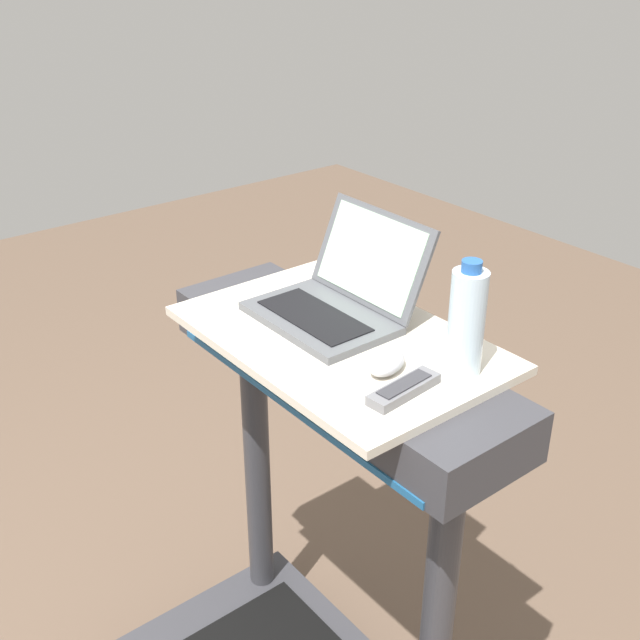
{
  "coord_description": "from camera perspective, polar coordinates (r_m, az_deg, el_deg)",
  "views": [
    {
      "loc": [
        1.12,
        -0.24,
        1.9
      ],
      "look_at": [
        0.0,
        0.65,
        1.16
      ],
      "focal_mm": 44.2,
      "sensor_mm": 36.0,
      "label": 1
    }
  ],
  "objects": [
    {
      "name": "laptop",
      "position": [
        1.72,
        1.21,
        1.66
      ],
      "size": [
        0.32,
        0.3,
        0.21
      ],
      "rotation": [
        0.0,
        0.0,
        0.03
      ],
      "color": "#515459",
      "rests_on": "desk_board"
    },
    {
      "name": "tv_remote",
      "position": [
        1.46,
        6.1,
        -4.98
      ],
      "size": [
        0.06,
        0.16,
        0.02
      ],
      "color": "slate",
      "rests_on": "desk_board"
    },
    {
      "name": "water_bottle",
      "position": [
        1.5,
        10.56,
        -0.1
      ],
      "size": [
        0.07,
        0.07,
        0.23
      ],
      "color": "silver",
      "rests_on": "desk_board"
    },
    {
      "name": "desk_board",
      "position": [
        1.67,
        1.35,
        -1.35
      ],
      "size": [
        0.69,
        0.45,
        0.02
      ],
      "primitive_type": "cube",
      "color": "beige",
      "rests_on": "treadmill_base"
    },
    {
      "name": "computer_mouse",
      "position": [
        1.53,
        4.87,
        -3.12
      ],
      "size": [
        0.09,
        0.11,
        0.03
      ],
      "primitive_type": "ellipsoid",
      "rotation": [
        0.0,
        0.0,
        0.37
      ],
      "color": "#B2B2B7",
      "rests_on": "desk_board"
    }
  ]
}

